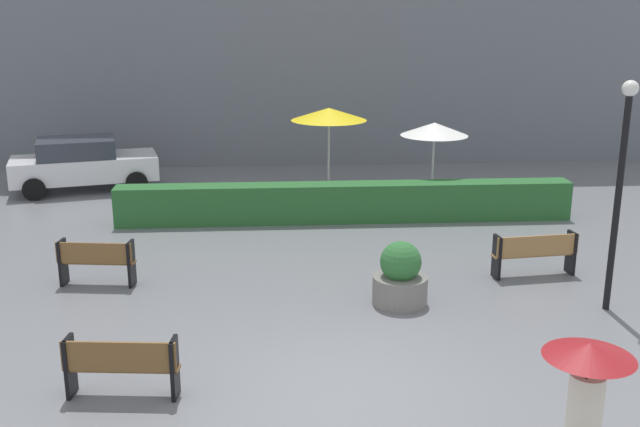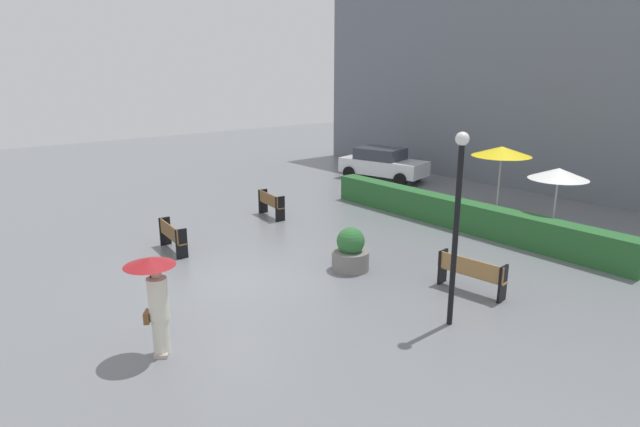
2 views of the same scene
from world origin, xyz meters
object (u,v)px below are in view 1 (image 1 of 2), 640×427
Objects in this scene: bench_near_left at (121,364)px; parked_car at (83,163)px; pedestrian_with_umbrella at (585,401)px; patio_umbrella_yellow at (329,114)px; bench_far_left at (96,260)px; patio_umbrella_white at (434,129)px; planter_pot at (400,277)px; bench_far_right at (535,252)px; lamp_post at (621,174)px.

bench_near_left is 13.07m from parked_car.
patio_umbrella_yellow is at bearing 96.78° from pedestrian_with_umbrella.
patio_umbrella_yellow reaches higher than bench_far_left.
bench_far_left is at bearing 133.36° from pedestrian_with_umbrella.
pedestrian_with_umbrella is 12.90m from patio_umbrella_white.
planter_pot is 12.37m from parked_car.
bench_far_right is 8.00m from patio_umbrella_yellow.
pedestrian_with_umbrella is 0.77× the size of patio_umbrella_yellow.
bench_near_left is at bearing -108.66° from patio_umbrella_yellow.
planter_pot reaches higher than bench_far_left.
bench_far_right is 1.16× the size of bench_far_left.
planter_pot is (-3.00, -1.25, -0.02)m from bench_far_right.
lamp_post reaches higher than parked_car.
bench_far_right is at bearing -80.90° from patio_umbrella_white.
pedestrian_with_umbrella is at bearing -94.99° from patio_umbrella_white.
patio_umbrella_yellow is 3.02m from patio_umbrella_white.
bench_far_right is 5.99m from patio_umbrella_white.
parked_car is at bearing 130.23° from planter_pot.
patio_umbrella_yellow is at bearing 71.34° from bench_near_left.
lamp_post is 1.79× the size of patio_umbrella_white.
planter_pot is at bearing 172.31° from lamp_post.
planter_pot is 0.27× the size of parked_car.
patio_umbrella_yellow reaches higher than pedestrian_with_umbrella.
planter_pot is (5.82, -1.32, -0.02)m from bench_far_left.
lamp_post is 15.47m from parked_car.
patio_umbrella_white reaches higher than bench_far_left.
lamp_post is at bearing -10.78° from bench_far_left.
lamp_post is (9.56, -1.82, 1.99)m from bench_far_left.
bench_far_right is 0.89× the size of pedestrian_with_umbrella.
patio_umbrella_yellow is (-3.69, 6.85, 1.87)m from bench_far_right.
patio_umbrella_yellow is at bearing -10.41° from parked_car.
patio_umbrella_yellow is at bearing 118.34° from bench_far_right.
bench_far_left is at bearing 106.55° from bench_near_left.
patio_umbrella_yellow is (-1.66, 13.97, 1.12)m from pedestrian_with_umbrella.
bench_far_right is at bearing 74.08° from pedestrian_with_umbrella.
patio_umbrella_yellow is 1.12× the size of patio_umbrella_white.
lamp_post is at bearing 17.82° from bench_near_left.
patio_umbrella_white reaches higher than parked_car.
patio_umbrella_white reaches higher than bench_near_left.
bench_far_right is at bearing 30.45° from bench_near_left.
pedestrian_with_umbrella reaches higher than bench_near_left.
pedestrian_with_umbrella reaches higher than planter_pot.
bench_far_right is 0.39× the size of parked_car.
bench_far_right is 0.43× the size of lamp_post.
pedestrian_with_umbrella is 1.65× the size of planter_pot.
bench_near_left is 0.63× the size of patio_umbrella_yellow.
bench_far_right is 0.76× the size of patio_umbrella_white.
pedestrian_with_umbrella is 6.17m from lamp_post.
pedestrian_with_umbrella is at bearing -80.69° from planter_pot.
planter_pot is 7.43m from patio_umbrella_white.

